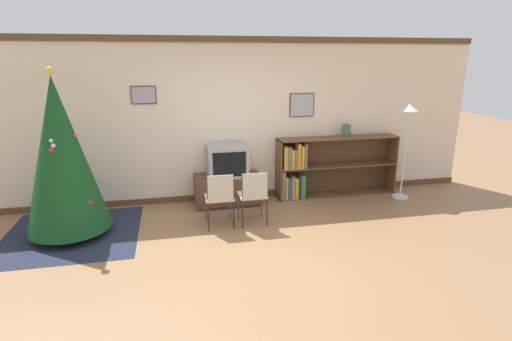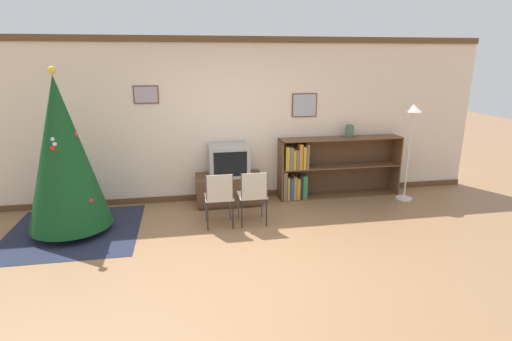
% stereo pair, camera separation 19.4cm
% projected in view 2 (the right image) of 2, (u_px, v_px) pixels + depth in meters
% --- Properties ---
extents(ground_plane, '(24.00, 24.00, 0.00)m').
position_uv_depth(ground_plane, '(252.00, 259.00, 4.87)').
color(ground_plane, '#936B47').
extents(wall_back, '(8.84, 0.11, 2.70)m').
position_uv_depth(wall_back, '(229.00, 121.00, 6.67)').
color(wall_back, beige).
rests_on(wall_back, ground_plane).
extents(area_rug, '(1.80, 1.80, 0.01)m').
position_uv_depth(area_rug, '(74.00, 232.00, 5.64)').
color(area_rug, '#23283D').
rests_on(area_rug, ground_plane).
extents(christmas_tree, '(1.09, 1.09, 2.26)m').
position_uv_depth(christmas_tree, '(63.00, 154.00, 5.33)').
color(christmas_tree, maroon).
rests_on(christmas_tree, area_rug).
extents(tv_console, '(1.09, 0.52, 0.50)m').
position_uv_depth(tv_console, '(229.00, 189.00, 6.65)').
color(tv_console, '#412A1A').
rests_on(tv_console, ground_plane).
extents(television, '(0.64, 0.51, 0.51)m').
position_uv_depth(television, '(229.00, 160.00, 6.51)').
color(television, '#9E9E99').
rests_on(television, tv_console).
extents(folding_chair_left, '(0.40, 0.40, 0.82)m').
position_uv_depth(folding_chair_left, '(219.00, 196.00, 5.67)').
color(folding_chair_left, '#BCB29E').
rests_on(folding_chair_left, ground_plane).
extents(folding_chair_right, '(0.40, 0.40, 0.82)m').
position_uv_depth(folding_chair_right, '(253.00, 194.00, 5.75)').
color(folding_chair_right, '#BCB29E').
rests_on(folding_chair_right, ground_plane).
extents(bookshelf, '(2.15, 0.36, 1.04)m').
position_uv_depth(bookshelf, '(318.00, 169.00, 6.94)').
color(bookshelf, brown).
rests_on(bookshelf, ground_plane).
extents(vase, '(0.14, 0.14, 0.21)m').
position_uv_depth(vase, '(349.00, 131.00, 6.89)').
color(vase, '#47664C').
rests_on(vase, bookshelf).
extents(standing_lamp, '(0.28, 0.28, 1.64)m').
position_uv_depth(standing_lamp, '(411.00, 127.00, 6.60)').
color(standing_lamp, silver).
rests_on(standing_lamp, ground_plane).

